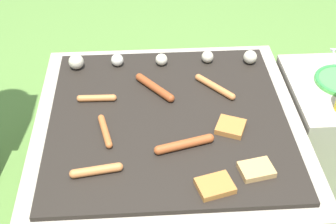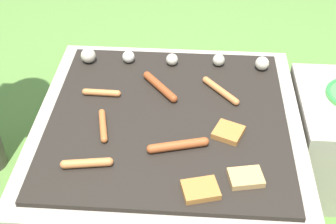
{
  "view_description": "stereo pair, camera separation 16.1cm",
  "coord_description": "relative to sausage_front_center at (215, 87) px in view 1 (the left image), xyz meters",
  "views": [
    {
      "loc": [
        -0.08,
        -1.24,
        1.44
      ],
      "look_at": [
        0.0,
        0.0,
        0.41
      ],
      "focal_mm": 50.0,
      "sensor_mm": 36.0,
      "label": 1
    },
    {
      "loc": [
        0.08,
        -1.24,
        1.44
      ],
      "look_at": [
        0.0,
        0.0,
        0.41
      ],
      "focal_mm": 50.0,
      "sensor_mm": 36.0,
      "label": 2
    }
  ],
  "objects": [
    {
      "name": "ground_plane",
      "position": [
        -0.18,
        -0.15,
        -0.4
      ],
      "size": [
        14.0,
        14.0,
        0.0
      ],
      "primitive_type": "plane",
      "color": "#567F38"
    },
    {
      "name": "grill",
      "position": [
        -0.18,
        -0.15,
        -0.21
      ],
      "size": [
        0.93,
        0.93,
        0.39
      ],
      "color": "#A89E8C",
      "rests_on": "ground_plane"
    },
    {
      "name": "side_ledge",
      "position": [
        0.49,
        -0.01,
        -0.21
      ],
      "size": [
        0.39,
        0.46,
        0.39
      ],
      "color": "#A89E8C",
      "rests_on": "ground_plane"
    },
    {
      "name": "sausage_mid_right",
      "position": [
        -0.42,
        -0.4,
        0.0
      ],
      "size": [
        0.16,
        0.05,
        0.03
      ],
      "color": "#C6753D",
      "rests_on": "grill"
    },
    {
      "name": "sausage_back_center",
      "position": [
        -0.14,
        -0.3,
        0.0
      ],
      "size": [
        0.2,
        0.08,
        0.03
      ],
      "color": "#A34C23",
      "rests_on": "grill"
    },
    {
      "name": "sausage_front_left",
      "position": [
        -0.4,
        -0.22,
        -0.0
      ],
      "size": [
        0.05,
        0.16,
        0.02
      ],
      "color": "#B7602D",
      "rests_on": "grill"
    },
    {
      "name": "sausage_front_right",
      "position": [
        -0.44,
        -0.04,
        -0.0
      ],
      "size": [
        0.14,
        0.03,
        0.02
      ],
      "color": "#C6753D",
      "rests_on": "grill"
    },
    {
      "name": "sausage_back_left",
      "position": [
        -0.22,
        0.01,
        0.0
      ],
      "size": [
        0.14,
        0.17,
        0.03
      ],
      "color": "#93421E",
      "rests_on": "grill"
    },
    {
      "name": "sausage_front_center",
      "position": [
        0.0,
        0.0,
        0.0
      ],
      "size": [
        0.13,
        0.15,
        0.02
      ],
      "color": "#C6753D",
      "rests_on": "grill"
    },
    {
      "name": "bread_slice_left",
      "position": [
        0.07,
        -0.42,
        -0.0
      ],
      "size": [
        0.11,
        0.09,
        0.02
      ],
      "color": "tan",
      "rests_on": "grill"
    },
    {
      "name": "bread_slice_center",
      "position": [
        0.02,
        -0.22,
        -0.0
      ],
      "size": [
        0.12,
        0.12,
        0.02
      ],
      "color": "#B27033",
      "rests_on": "grill"
    },
    {
      "name": "bread_slice_right",
      "position": [
        -0.07,
        -0.48,
        -0.0
      ],
      "size": [
        0.12,
        0.11,
        0.02
      ],
      "color": "#B27033",
      "rests_on": "grill"
    },
    {
      "name": "mushroom_row",
      "position": [
        -0.21,
        0.18,
        0.01
      ],
      "size": [
        0.75,
        0.07,
        0.06
      ],
      "color": "beige",
      "rests_on": "grill"
    },
    {
      "name": "fork_utensil",
      "position": [
        0.51,
        0.16,
        -0.01
      ],
      "size": [
        0.06,
        0.18,
        0.01
      ],
      "color": "silver",
      "rests_on": "side_ledge"
    }
  ]
}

